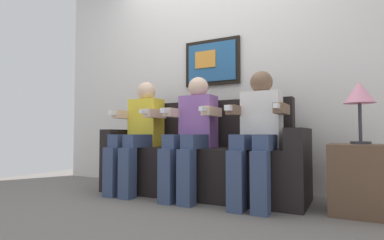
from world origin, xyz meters
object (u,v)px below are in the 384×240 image
(side_table_right, at_px, (359,179))
(couch, at_px, (201,162))
(table_lamp, at_px, (359,95))
(person_on_right, at_px, (258,130))
(person_on_left, at_px, (139,131))
(person_in_middle, at_px, (192,130))

(side_table_right, bearing_deg, couch, 175.39)
(table_lamp, bearing_deg, person_on_right, -171.84)
(person_on_left, distance_m, table_lamp, 1.95)
(person_in_middle, bearing_deg, couch, 89.98)
(person_on_right, xyz_separation_m, side_table_right, (0.72, 0.06, -0.36))
(person_in_middle, height_order, table_lamp, person_in_middle)
(person_on_left, bearing_deg, couch, 15.59)
(person_on_left, height_order, table_lamp, person_on_left)
(person_in_middle, relative_size, table_lamp, 2.41)
(person_on_left, relative_size, person_in_middle, 1.00)
(person_on_left, bearing_deg, table_lamp, 3.11)
(couch, distance_m, side_table_right, 1.32)
(person_in_middle, bearing_deg, person_on_right, 0.00)
(couch, relative_size, person_on_left, 1.74)
(person_on_right, bearing_deg, person_on_left, 180.00)
(person_on_left, height_order, side_table_right, person_on_left)
(couch, distance_m, table_lamp, 1.44)
(couch, bearing_deg, person_on_right, -15.60)
(person_in_middle, distance_m, table_lamp, 1.36)
(person_in_middle, bearing_deg, side_table_right, 2.68)
(person_on_left, xyz_separation_m, table_lamp, (1.93, 0.10, 0.25))
(couch, height_order, person_in_middle, person_in_middle)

